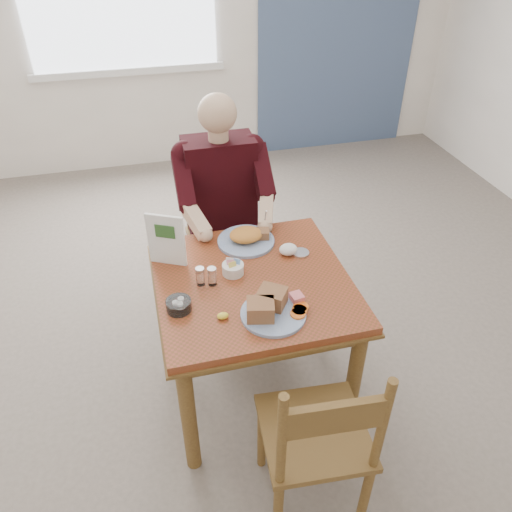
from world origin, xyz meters
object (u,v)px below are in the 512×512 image
object	(u,v)px
table	(253,297)
near_plate	(271,308)
diner	(223,196)
chair_far	(222,236)
chair_near	(317,440)
far_plate	(247,237)

from	to	relation	value
table	near_plate	bearing A→B (deg)	-85.76
diner	near_plate	bearing A→B (deg)	-88.90
chair_far	near_plate	bearing A→B (deg)	-88.99
chair_near	near_plate	world-z (taller)	chair_near
chair_far	near_plate	world-z (taller)	chair_far
chair_far	near_plate	size ratio (longest dim) A/B	2.59
chair_far	chair_near	xyz separation A→B (m)	(0.08, -1.51, 0.00)
chair_near	near_plate	xyz separation A→B (m)	(-0.06, 0.46, 0.31)
chair_far	chair_near	world-z (taller)	same
far_plate	table	bearing A→B (deg)	-98.75
table	chair_near	world-z (taller)	chair_near
chair_far	chair_near	size ratio (longest dim) A/B	1.00
diner	far_plate	xyz separation A→B (m)	(0.05, -0.40, -0.03)
table	far_plate	distance (m)	0.34
chair_far	far_plate	distance (m)	0.58
table	chair_near	distance (m)	0.73
chair_far	near_plate	xyz separation A→B (m)	(0.02, -1.05, 0.31)
table	chair_far	world-z (taller)	chair_far
diner	far_plate	bearing A→B (deg)	-83.32
table	chair_near	size ratio (longest dim) A/B	0.97
chair_far	diner	bearing A→B (deg)	-89.99
near_plate	chair_far	bearing A→B (deg)	91.01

